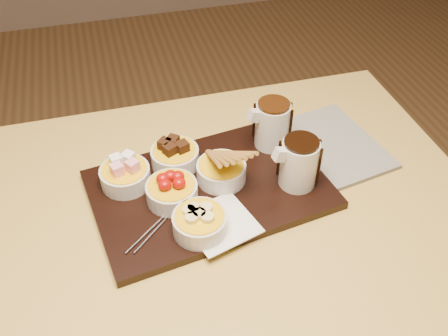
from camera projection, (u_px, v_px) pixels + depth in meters
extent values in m
cube|color=gold|center=(182.00, 227.00, 0.97)|extent=(1.20, 0.80, 0.04)
cylinder|color=gold|center=(335.00, 192.00, 1.57)|extent=(0.06, 0.06, 0.71)
cube|color=black|center=(210.00, 189.00, 1.00)|extent=(0.50, 0.36, 0.02)
cube|color=white|center=(220.00, 223.00, 0.92)|extent=(0.15, 0.15, 0.00)
cylinder|color=beige|center=(125.00, 176.00, 0.99)|extent=(0.10, 0.10, 0.04)
cylinder|color=beige|center=(175.00, 157.00, 1.03)|extent=(0.10, 0.10, 0.04)
cylinder|color=beige|center=(172.00, 192.00, 0.96)|extent=(0.10, 0.10, 0.04)
cylinder|color=beige|center=(221.00, 172.00, 1.00)|extent=(0.10, 0.10, 0.04)
cylinder|color=beige|center=(200.00, 223.00, 0.90)|extent=(0.10, 0.10, 0.04)
cylinder|color=silver|center=(299.00, 164.00, 0.97)|extent=(0.08, 0.08, 0.10)
cylinder|color=silver|center=(272.00, 125.00, 1.06)|extent=(0.08, 0.08, 0.10)
cube|color=beige|center=(308.00, 153.00, 1.09)|extent=(0.35, 0.30, 0.01)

